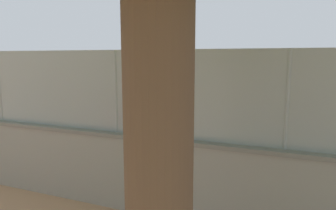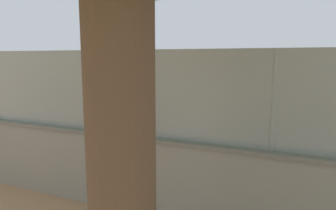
{
  "view_description": "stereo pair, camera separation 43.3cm",
  "coord_description": "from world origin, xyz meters",
  "px_view_note": "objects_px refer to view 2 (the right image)",
  "views": [
    {
      "loc": [
        -5.21,
        17.47,
        3.12
      ],
      "look_at": [
        -0.6,
        6.77,
        1.31
      ],
      "focal_mm": 32.83,
      "sensor_mm": 36.0,
      "label": 1
    },
    {
      "loc": [
        -5.6,
        17.29,
        3.12
      ],
      "look_at": [
        -0.6,
        6.77,
        1.31
      ],
      "focal_mm": 32.83,
      "sensor_mm": 36.0,
      "label": 2
    }
  ],
  "objects_px": {
    "player_baseline_waiting": "(194,93)",
    "spare_ball_by_wall": "(55,165)",
    "player_foreground_swinging": "(174,103)",
    "sports_ball": "(292,112)",
    "player_near_wall_returning": "(258,112)"
  },
  "relations": [
    {
      "from": "player_foreground_swinging",
      "to": "player_near_wall_returning",
      "type": "bearing_deg",
      "value": 173.75
    },
    {
      "from": "spare_ball_by_wall",
      "to": "sports_ball",
      "type": "bearing_deg",
      "value": -133.9
    },
    {
      "from": "player_near_wall_returning",
      "to": "player_foreground_swinging",
      "type": "distance_m",
      "value": 4.07
    },
    {
      "from": "player_baseline_waiting",
      "to": "spare_ball_by_wall",
      "type": "bearing_deg",
      "value": 89.41
    },
    {
      "from": "sports_ball",
      "to": "spare_ball_by_wall",
      "type": "relative_size",
      "value": 0.58
    },
    {
      "from": "player_foreground_swinging",
      "to": "sports_ball",
      "type": "bearing_deg",
      "value": 167.7
    },
    {
      "from": "player_foreground_swinging",
      "to": "sports_ball",
      "type": "xyz_separation_m",
      "value": [
        -5.42,
        1.18,
        0.15
      ]
    },
    {
      "from": "sports_ball",
      "to": "spare_ball_by_wall",
      "type": "height_order",
      "value": "sports_ball"
    },
    {
      "from": "sports_ball",
      "to": "player_foreground_swinging",
      "type": "bearing_deg",
      "value": -12.3
    },
    {
      "from": "sports_ball",
      "to": "player_near_wall_returning",
      "type": "bearing_deg",
      "value": -28.27
    },
    {
      "from": "player_baseline_waiting",
      "to": "player_foreground_swinging",
      "type": "bearing_deg",
      "value": 94.99
    },
    {
      "from": "sports_ball",
      "to": "spare_ball_by_wall",
      "type": "bearing_deg",
      "value": 46.1
    },
    {
      "from": "player_foreground_swinging",
      "to": "spare_ball_by_wall",
      "type": "xyz_separation_m",
      "value": [
        0.43,
        7.26,
        -0.86
      ]
    },
    {
      "from": "player_foreground_swinging",
      "to": "spare_ball_by_wall",
      "type": "distance_m",
      "value": 7.33
    },
    {
      "from": "player_baseline_waiting",
      "to": "player_near_wall_returning",
      "type": "bearing_deg",
      "value": 136.79
    }
  ]
}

